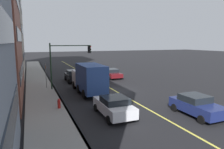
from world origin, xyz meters
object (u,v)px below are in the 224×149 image
(truck_blue, at_px, (89,78))
(fire_hydrant, at_px, (59,104))
(street_sign_post, at_px, (46,74))
(car_black, at_px, (73,76))
(pedestrian_with_backpack, at_px, (104,80))
(car_navy, at_px, (197,105))
(traffic_light_mast, at_px, (68,57))
(car_white, at_px, (114,106))
(car_maroon, at_px, (112,73))

(truck_blue, distance_m, fire_hydrant, 5.93)
(street_sign_post, height_order, fire_hydrant, street_sign_post)
(car_black, distance_m, pedestrian_with_backpack, 6.38)
(car_black, height_order, pedestrian_with_backpack, pedestrian_with_backpack)
(car_navy, xyz_separation_m, pedestrian_with_backpack, (11.02, 3.46, 0.28))
(traffic_light_mast, bearing_deg, car_navy, -149.64)
(car_white, bearing_deg, truck_blue, -1.42)
(pedestrian_with_backpack, bearing_deg, car_maroon, -29.35)
(street_sign_post, bearing_deg, car_black, -48.52)
(car_white, xyz_separation_m, fire_hydrant, (2.94, 3.62, -0.31))
(car_navy, distance_m, truck_blue, 11.14)
(car_black, bearing_deg, fire_hydrant, 163.16)
(car_maroon, xyz_separation_m, street_sign_post, (-4.01, 9.95, 1.10))
(truck_blue, bearing_deg, car_maroon, -36.29)
(car_black, relative_size, fire_hydrant, 4.41)
(car_black, distance_m, car_navy, 17.92)
(car_black, bearing_deg, car_navy, -160.78)
(street_sign_post, xyz_separation_m, fire_hydrant, (-8.34, -0.30, -1.37))
(pedestrian_with_backpack, bearing_deg, car_white, 164.88)
(car_white, bearing_deg, traffic_light_mast, 8.28)
(car_navy, xyz_separation_m, traffic_light_mast, (12.52, 7.33, 2.97))
(car_navy, bearing_deg, fire_hydrant, 61.33)
(car_black, height_order, traffic_light_mast, traffic_light_mast)
(pedestrian_with_backpack, xyz_separation_m, traffic_light_mast, (1.49, 3.87, 2.69))
(car_navy, bearing_deg, street_sign_post, 35.85)
(car_white, xyz_separation_m, pedestrian_with_backpack, (8.79, -2.37, 0.28))
(car_navy, xyz_separation_m, fire_hydrant, (5.17, 9.45, -0.31))
(traffic_light_mast, distance_m, fire_hydrant, 8.32)
(traffic_light_mast, bearing_deg, car_maroon, -56.39)
(car_maroon, xyz_separation_m, pedestrian_with_backpack, (-6.49, 3.65, 0.32))
(car_maroon, relative_size, traffic_light_mast, 0.81)
(car_white, relative_size, fire_hydrant, 4.56)
(car_navy, bearing_deg, car_black, 19.22)
(car_navy, height_order, truck_blue, truck_blue)
(car_maroon, relative_size, pedestrian_with_backpack, 2.43)
(car_black, xyz_separation_m, truck_blue, (-7.36, -0.24, 0.86))
(fire_hydrant, bearing_deg, car_black, -16.84)
(car_navy, distance_m, street_sign_post, 16.69)
(car_navy, bearing_deg, pedestrian_with_backpack, 17.42)
(car_maroon, distance_m, car_white, 16.43)
(truck_blue, bearing_deg, traffic_light_mast, 29.56)
(truck_blue, bearing_deg, street_sign_post, 46.13)
(car_maroon, distance_m, pedestrian_with_backpack, 7.45)
(car_black, xyz_separation_m, traffic_light_mast, (-4.40, 1.43, 2.93))
(car_navy, relative_size, fire_hydrant, 4.51)
(car_white, xyz_separation_m, truck_blue, (7.32, -0.18, 0.90))
(car_maroon, distance_m, traffic_light_mast, 9.52)
(pedestrian_with_backpack, height_order, fire_hydrant, pedestrian_with_backpack)
(street_sign_post, bearing_deg, pedestrian_with_backpack, -111.51)
(car_maroon, height_order, truck_blue, truck_blue)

